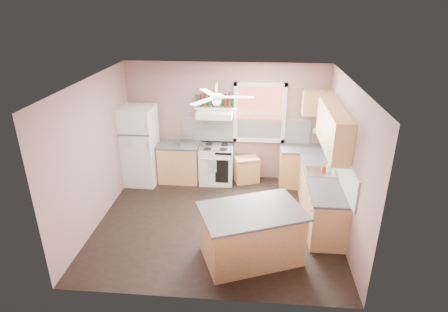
# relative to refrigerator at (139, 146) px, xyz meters

# --- Properties ---
(floor) EXTENTS (4.50, 4.50, 0.00)m
(floor) POSITION_rel_refrigerator_xyz_m (1.93, -1.54, -0.89)
(floor) COLOR black
(floor) RESTS_ON ground
(ceiling) EXTENTS (4.50, 4.50, 0.00)m
(ceiling) POSITION_rel_refrigerator_xyz_m (1.93, -1.54, 1.81)
(ceiling) COLOR white
(ceiling) RESTS_ON ground
(wall_back) EXTENTS (4.50, 0.05, 2.70)m
(wall_back) POSITION_rel_refrigerator_xyz_m (1.93, 0.48, 0.46)
(wall_back) COLOR #8C6662
(wall_back) RESTS_ON ground
(wall_right) EXTENTS (0.05, 4.00, 2.70)m
(wall_right) POSITION_rel_refrigerator_xyz_m (4.21, -1.54, 0.46)
(wall_right) COLOR #8C6662
(wall_right) RESTS_ON ground
(wall_left) EXTENTS (0.05, 4.00, 2.70)m
(wall_left) POSITION_rel_refrigerator_xyz_m (-0.34, -1.54, 0.46)
(wall_left) COLOR #8C6662
(wall_left) RESTS_ON ground
(backsplash_back) EXTENTS (2.90, 0.03, 0.55)m
(backsplash_back) POSITION_rel_refrigerator_xyz_m (2.38, 0.44, 0.28)
(backsplash_back) COLOR white
(backsplash_back) RESTS_ON wall_back
(backsplash_right) EXTENTS (0.03, 2.60, 0.55)m
(backsplash_right) POSITION_rel_refrigerator_xyz_m (4.17, -1.24, 0.28)
(backsplash_right) COLOR white
(backsplash_right) RESTS_ON wall_right
(window_view) EXTENTS (1.00, 0.02, 1.20)m
(window_view) POSITION_rel_refrigerator_xyz_m (2.68, 0.44, 0.71)
(window_view) COLOR brown
(window_view) RESTS_ON wall_back
(window_frame) EXTENTS (1.16, 0.07, 1.36)m
(window_frame) POSITION_rel_refrigerator_xyz_m (2.68, 0.41, 0.71)
(window_frame) COLOR white
(window_frame) RESTS_ON wall_back
(refrigerator) EXTENTS (0.77, 0.75, 1.79)m
(refrigerator) POSITION_rel_refrigerator_xyz_m (0.00, 0.00, 0.00)
(refrigerator) COLOR white
(refrigerator) RESTS_ON floor
(base_cabinet_left) EXTENTS (0.90, 0.60, 0.86)m
(base_cabinet_left) POSITION_rel_refrigerator_xyz_m (0.87, 0.16, -0.46)
(base_cabinet_left) COLOR #B97F4D
(base_cabinet_left) RESTS_ON floor
(counter_left) EXTENTS (0.92, 0.62, 0.04)m
(counter_left) POSITION_rel_refrigerator_xyz_m (0.87, 0.16, -0.01)
(counter_left) COLOR #424244
(counter_left) RESTS_ON base_cabinet_left
(toaster) EXTENTS (0.30, 0.19, 0.18)m
(toaster) POSITION_rel_refrigerator_xyz_m (1.07, 0.11, 0.10)
(toaster) COLOR silver
(toaster) RESTS_ON counter_left
(stove) EXTENTS (0.76, 0.66, 0.86)m
(stove) POSITION_rel_refrigerator_xyz_m (1.73, 0.16, -0.46)
(stove) COLOR white
(stove) RESTS_ON floor
(range_hood) EXTENTS (0.78, 0.50, 0.14)m
(range_hood) POSITION_rel_refrigerator_xyz_m (1.70, 0.21, 0.73)
(range_hood) COLOR white
(range_hood) RESTS_ON wall_back
(bottle_shelf) EXTENTS (0.90, 0.26, 0.03)m
(bottle_shelf) POSITION_rel_refrigerator_xyz_m (1.70, 0.33, 0.83)
(bottle_shelf) COLOR white
(bottle_shelf) RESTS_ON range_hood
(cart) EXTENTS (0.62, 0.50, 0.53)m
(cart) POSITION_rel_refrigerator_xyz_m (2.43, 0.21, -0.63)
(cart) COLOR #B97F4D
(cart) RESTS_ON floor
(base_cabinet_corner) EXTENTS (1.00, 0.60, 0.86)m
(base_cabinet_corner) POSITION_rel_refrigerator_xyz_m (3.68, 0.16, -0.46)
(base_cabinet_corner) COLOR #B97F4D
(base_cabinet_corner) RESTS_ON floor
(base_cabinet_right) EXTENTS (0.60, 2.20, 0.86)m
(base_cabinet_right) POSITION_rel_refrigerator_xyz_m (3.88, -1.24, -0.46)
(base_cabinet_right) COLOR #B97F4D
(base_cabinet_right) RESTS_ON floor
(counter_corner) EXTENTS (1.02, 0.62, 0.04)m
(counter_corner) POSITION_rel_refrigerator_xyz_m (3.68, 0.16, -0.01)
(counter_corner) COLOR #424244
(counter_corner) RESTS_ON base_cabinet_corner
(counter_right) EXTENTS (0.62, 2.22, 0.04)m
(counter_right) POSITION_rel_refrigerator_xyz_m (3.87, -1.24, -0.01)
(counter_right) COLOR #424244
(counter_right) RESTS_ON base_cabinet_right
(sink) EXTENTS (0.55, 0.45, 0.03)m
(sink) POSITION_rel_refrigerator_xyz_m (3.87, -1.04, 0.00)
(sink) COLOR silver
(sink) RESTS_ON counter_right
(faucet) EXTENTS (0.03, 0.03, 0.14)m
(faucet) POSITION_rel_refrigerator_xyz_m (4.03, -1.04, 0.08)
(faucet) COLOR silver
(faucet) RESTS_ON sink
(upper_cabinet_right) EXTENTS (0.33, 1.80, 0.76)m
(upper_cabinet_right) POSITION_rel_refrigerator_xyz_m (4.01, -1.04, 0.89)
(upper_cabinet_right) COLOR #B97F4D
(upper_cabinet_right) RESTS_ON wall_right
(upper_cabinet_corner) EXTENTS (0.60, 0.33, 0.52)m
(upper_cabinet_corner) POSITION_rel_refrigerator_xyz_m (3.88, 0.29, 1.01)
(upper_cabinet_corner) COLOR #B97F4D
(upper_cabinet_corner) RESTS_ON wall_back
(paper_towel) EXTENTS (0.26, 0.12, 0.12)m
(paper_towel) POSITION_rel_refrigerator_xyz_m (4.00, 0.32, 0.36)
(paper_towel) COLOR white
(paper_towel) RESTS_ON wall_back
(island) EXTENTS (1.75, 1.44, 0.86)m
(island) POSITION_rel_refrigerator_xyz_m (2.59, -2.54, -0.46)
(island) COLOR #B97F4D
(island) RESTS_ON floor
(island_top) EXTENTS (1.86, 1.56, 0.04)m
(island_top) POSITION_rel_refrigerator_xyz_m (2.59, -2.54, -0.01)
(island_top) COLOR #424244
(island_top) RESTS_ON island
(ceiling_fan_hub) EXTENTS (0.20, 0.20, 0.08)m
(ceiling_fan_hub) POSITION_rel_refrigerator_xyz_m (1.93, -1.54, 1.56)
(ceiling_fan_hub) COLOR white
(ceiling_fan_hub) RESTS_ON ceiling
(soap_bottle) EXTENTS (0.14, 0.14, 0.26)m
(soap_bottle) POSITION_rel_refrigerator_xyz_m (4.01, -1.06, 0.13)
(soap_bottle) COLOR silver
(soap_bottle) RESTS_ON counter_right
(red_caddy) EXTENTS (0.19, 0.14, 0.10)m
(red_caddy) POSITION_rel_refrigerator_xyz_m (3.98, -0.99, 0.06)
(red_caddy) COLOR #A82E0E
(red_caddy) RESTS_ON counter_right
(wine_bottles) EXTENTS (0.86, 0.06, 0.31)m
(wine_bottles) POSITION_rel_refrigerator_xyz_m (1.70, 0.33, 0.99)
(wine_bottles) COLOR #143819
(wine_bottles) RESTS_ON bottle_shelf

